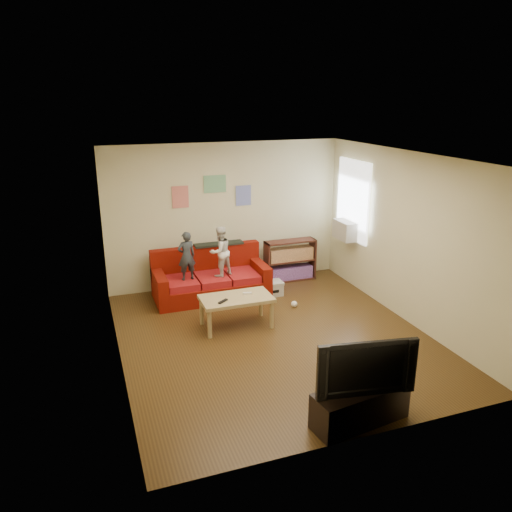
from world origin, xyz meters
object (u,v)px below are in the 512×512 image
object	(u,v)px
television	(363,364)
tv_stand	(360,406)
coffee_table	(236,301)
file_box	(272,288)
child_b	(220,252)
child_a	(187,256)
bookshelf	(290,262)
sofa	(210,280)

from	to	relation	value
television	tv_stand	bearing A→B (deg)	0.00
coffee_table	file_box	xyz separation A→B (m)	(1.01, 1.02, -0.30)
television	child_b	bearing A→B (deg)	106.22
coffee_table	file_box	world-z (taller)	coffee_table
coffee_table	file_box	size ratio (longest dim) A/B	2.95
child_a	coffee_table	bearing A→B (deg)	106.03
bookshelf	television	size ratio (longest dim) A/B	0.92
coffee_table	sofa	bearing A→B (deg)	92.41
sofa	child_b	bearing A→B (deg)	-48.92
sofa	bookshelf	size ratio (longest dim) A/B	2.01
child_a	file_box	world-z (taller)	child_a
coffee_table	file_box	bearing A→B (deg)	45.51
tv_stand	television	size ratio (longest dim) A/B	1.02
sofa	file_box	distance (m)	1.14
tv_stand	television	bearing A→B (deg)	0.00
child_a	coffee_table	world-z (taller)	child_a
sofa	bookshelf	xyz separation A→B (m)	(1.69, 0.27, 0.06)
coffee_table	bookshelf	distance (m)	2.32
child_b	tv_stand	distance (m)	4.09
bookshelf	child_a	bearing A→B (deg)	-168.40
tv_stand	sofa	bearing A→B (deg)	90.43
child_b	file_box	world-z (taller)	child_b
child_b	coffee_table	xyz separation A→B (m)	(-0.09, -1.22, -0.45)
sofa	child_b	size ratio (longest dim) A/B	2.27
child_b	file_box	distance (m)	1.20
coffee_table	bookshelf	world-z (taller)	bookshelf
bookshelf	television	bearing A→B (deg)	-103.54
tv_stand	coffee_table	bearing A→B (deg)	93.34
sofa	coffee_table	distance (m)	1.39
coffee_table	television	bearing A→B (deg)	-78.71
bookshelf	television	world-z (taller)	television
file_box	tv_stand	distance (m)	3.85
sofa	child_a	xyz separation A→B (m)	(-0.45, -0.17, 0.56)
child_a	file_box	distance (m)	1.69
child_a	tv_stand	size ratio (longest dim) A/B	0.77
bookshelf	file_box	world-z (taller)	bookshelf
sofa	television	bearing A→B (deg)	-81.61
child_b	tv_stand	xyz separation A→B (m)	(0.47, -4.01, -0.67)
coffee_table	tv_stand	xyz separation A→B (m)	(0.56, -2.79, -0.22)
bookshelf	coffee_table	bearing A→B (deg)	-134.54
child_a	television	world-z (taller)	child_a
child_a	tv_stand	distance (m)	4.20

